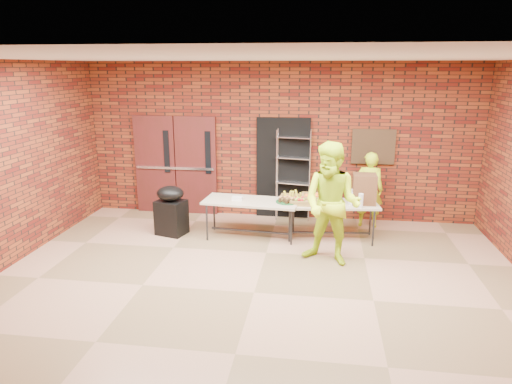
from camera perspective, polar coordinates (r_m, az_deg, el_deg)
room at (r=6.03m, az=-0.26°, el=1.10°), size 8.08×7.08×3.28m
double_doors at (r=9.92m, az=-9.99°, el=3.33°), size 1.78×0.12×2.10m
dark_doorway at (r=9.49m, az=3.38°, el=2.97°), size 1.10×0.06×2.10m
bronze_plaque at (r=9.42m, az=14.45°, el=5.51°), size 0.85×0.04×0.70m
wire_rack at (r=9.36m, az=4.68°, el=2.09°), size 0.72×0.35×1.88m
table_left at (r=8.40m, az=-0.63°, el=-1.44°), size 1.79×0.87×0.71m
table_right at (r=8.45m, az=9.41°, el=-1.74°), size 1.74×0.88×0.69m
basket_bananas at (r=8.42m, az=4.58°, el=-0.81°), size 0.44×0.34×0.14m
basket_oranges at (r=8.51m, az=7.36°, el=-0.67°), size 0.48×0.38×0.15m
basket_apples at (r=8.27m, az=5.68°, el=-1.16°), size 0.40×0.31×0.12m
muffin_tray at (r=8.28m, az=3.92°, el=-0.97°), size 0.41×0.41×0.10m
napkin_box at (r=8.41m, az=-2.35°, el=-0.80°), size 0.19×0.13×0.06m
coffee_dispenser at (r=8.46m, az=13.37°, el=0.38°), size 0.41×0.37×0.54m
cup_stack_front at (r=8.35m, az=11.88°, el=-0.83°), size 0.08×0.08×0.23m
cup_stack_mid at (r=8.21m, az=12.96°, el=-1.08°), size 0.09×0.09×0.26m
cup_stack_back at (r=8.43m, az=11.79°, el=-0.54°), size 0.09×0.09×0.27m
covered_grill at (r=8.76m, az=-10.57°, el=-2.25°), size 0.61×0.56×0.94m
volunteer_woman at (r=9.23m, az=13.93°, el=0.29°), size 0.59×0.42×1.51m
volunteer_man at (r=7.31m, az=9.45°, el=-1.52°), size 1.17×1.04×1.98m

